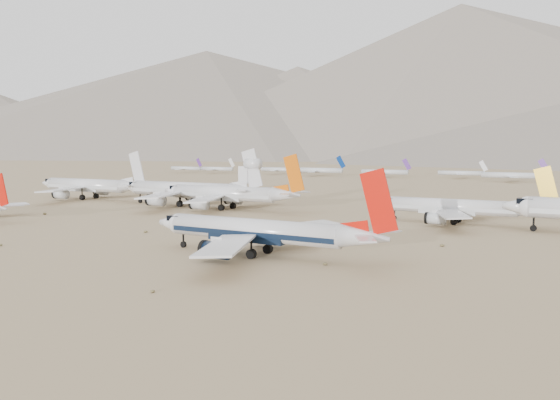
# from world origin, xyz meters

# --- Properties ---
(ground) EXTENTS (7000.00, 7000.00, 0.00)m
(ground) POSITION_xyz_m (0.00, 0.00, 0.00)
(ground) COLOR #836B4C
(ground) RESTS_ON ground
(main_airliner) EXTENTS (49.41, 48.26, 17.44)m
(main_airliner) POSITION_xyz_m (10.57, 2.99, 4.79)
(main_airliner) COLOR silver
(main_airliner) RESTS_ON ground
(row2_gold_tail) EXTENTS (46.28, 45.27, 16.48)m
(row2_gold_tail) POSITION_xyz_m (33.62, 69.41, 4.61)
(row2_gold_tail) COLOR silver
(row2_gold_tail) RESTS_ON ground
(row2_orange_tail) EXTENTS (54.09, 52.91, 19.29)m
(row2_orange_tail) POSITION_xyz_m (-42.57, 67.83, 5.41)
(row2_orange_tail) COLOR silver
(row2_orange_tail) RESTS_ON ground
(row2_white_trijet) EXTENTS (59.53, 58.18, 21.09)m
(row2_white_trijet) POSITION_xyz_m (-61.85, 70.51, 6.11)
(row2_white_trijet) COLOR silver
(row2_white_trijet) RESTS_ON ground
(row2_white_twin) EXTENTS (56.47, 55.25, 20.18)m
(row2_white_twin) POSITION_xyz_m (-115.51, 72.12, 5.68)
(row2_white_twin) COLOR silver
(row2_white_twin) RESTS_ON ground
(distant_storage_row) EXTENTS (563.49, 61.38, 15.88)m
(distant_storage_row) POSITION_xyz_m (39.66, 305.55, 4.42)
(distant_storage_row) COLOR silver
(distant_storage_row) RESTS_ON ground
(desert_scrub) EXTENTS (270.69, 121.67, 0.67)m
(desert_scrub) POSITION_xyz_m (-6.24, -29.58, 0.29)
(desert_scrub) COLOR brown
(desert_scrub) RESTS_ON ground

